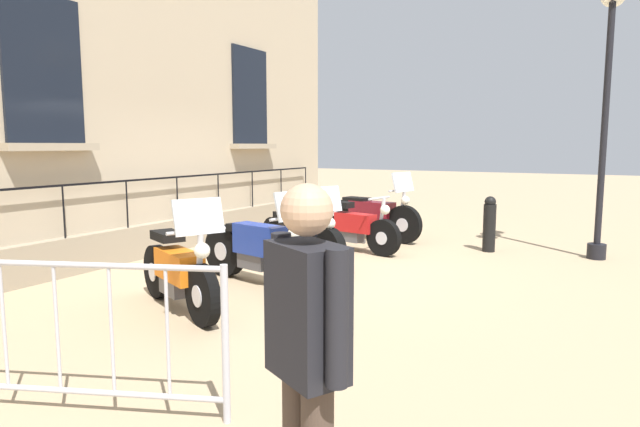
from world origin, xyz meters
TOP-DOWN VIEW (x-y plane):
  - ground_plane at (0.00, 0.00)m, footprint 60.00×60.00m
  - building_facade at (-2.82, 0.00)m, footprint 0.82×10.35m
  - motorcycle_orange at (0.05, -2.61)m, footprint 1.77×0.97m
  - motorcycle_blue at (0.13, -1.24)m, footprint 2.00×0.70m
  - motorcycle_black at (0.04, -0.01)m, footprint 1.94×1.01m
  - motorcycle_red at (0.28, 1.32)m, footprint 1.85×0.67m
  - motorcycle_maroon at (0.05, 2.59)m, footprint 2.22×0.84m
  - lamppost at (3.92, 2.63)m, footprint 0.39×1.09m
  - crowd_barrier at (1.10, -4.62)m, footprint 1.85×0.75m
  - bollard at (2.30, 2.42)m, footprint 0.21×0.21m
  - pedestrian_standing at (3.03, -4.99)m, footprint 0.48×0.36m

SIDE VIEW (x-z plane):
  - ground_plane at x=0.00m, z-range 0.00..0.00m
  - motorcycle_red at x=0.28m, z-range -0.09..0.87m
  - motorcycle_orange at x=0.05m, z-range -0.21..1.06m
  - motorcycle_black at x=0.04m, z-range -0.18..1.04m
  - motorcycle_blue at x=0.13m, z-range -0.18..1.06m
  - motorcycle_maroon at x=0.05m, z-range -0.20..1.11m
  - bollard at x=2.30m, z-range 0.00..0.94m
  - crowd_barrier at x=1.10m, z-range 0.04..1.09m
  - pedestrian_standing at x=3.03m, z-range 0.10..1.74m
  - lamppost at x=3.92m, z-range 1.28..5.58m
  - building_facade at x=-2.82m, z-range -0.09..7.60m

